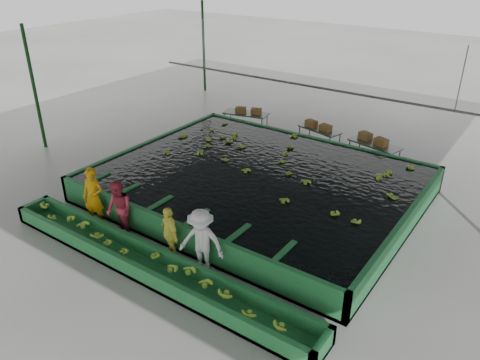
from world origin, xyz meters
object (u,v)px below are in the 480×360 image
Objects in this scene: worker_c at (169,233)px; box_stack_right at (373,142)px; packing_table_left at (246,122)px; packing_table_right at (373,154)px; box_stack_mid at (318,129)px; box_stack_left at (248,113)px; packing_table_mid at (319,138)px; worker_a at (94,197)px; worker_d at (201,242)px; sorting_trough at (148,264)px; worker_b at (119,210)px; flotation_tank at (257,184)px.

worker_c is 9.29m from box_stack_right.
packing_table_left is 6.08m from packing_table_right.
box_stack_left is at bearing -176.63° from box_stack_mid.
worker_c is at bearing -88.37° from packing_table_mid.
worker_a is 1.00× the size of worker_d.
sorting_trough is 2.15m from worker_b.
sorting_trough is 1.54m from worker_d.
box_stack_mid is at bearing 93.40° from flotation_tank.
worker_b is at bearing 163.35° from worker_d.
worker_a reaches higher than box_stack_right.
packing_table_right is (2.24, 8.96, -0.33)m from worker_c.
box_stack_left reaches higher than packing_table_mid.
worker_a is at bearing -106.08° from box_stack_mid.
packing_table_mid is at bearing 115.87° from worker_c.
packing_table_mid is (-0.23, 5.08, -0.03)m from flotation_tank.
worker_a is 1.18× the size of worker_c.
worker_b reaches higher than flotation_tank.
worker_d is at bearing -61.71° from packing_table_left.
box_stack_mid is (-0.07, -0.03, 0.42)m from packing_table_mid.
flotation_tank is at bearing 37.54° from worker_a.
packing_table_right reaches higher than sorting_trough.
box_stack_right is at bearing 77.63° from sorting_trough.
worker_b is 9.53m from packing_table_mid.
box_stack_left is (-3.65, 9.95, 0.66)m from sorting_trough.
worker_a is at bearing -124.85° from flotation_tank.
box_stack_right is (-0.12, 0.08, 0.45)m from packing_table_right.
worker_d is 1.58× the size of box_stack_left.
sorting_trough is 5.43× the size of worker_d.
worker_c is 9.87m from box_stack_left.
worker_d is at bearing 35.21° from sorting_trough.
worker_c is (0.03, -4.30, 0.33)m from flotation_tank.
worker_d is (1.13, -4.30, 0.47)m from flotation_tank.
worker_b is 0.87× the size of packing_table_left.
worker_b reaches higher than box_stack_mid.
box_stack_left is at bearing 178.17° from packing_table_right.
box_stack_right is (2.39, -0.34, 0.48)m from packing_table_mid.
sorting_trough is at bearing -68.17° from worker_c.
worker_d is (1.13, 0.80, 0.67)m from sorting_trough.
worker_a is at bearing 165.04° from sorting_trough.
worker_c is 9.39m from packing_table_mid.
flotation_tank is at bearing -87.36° from packing_table_mid.
worker_c is 0.78× the size of packing_table_left.
packing_table_left is 3.52m from box_stack_mid.
packing_table_right is 0.47m from box_stack_right.
box_stack_right is (2.12, 9.04, 0.12)m from worker_c.
packing_table_mid is at bearing 92.64° from flotation_tank.
worker_a is at bearing -155.76° from worker_c.
packing_table_left is at bearing 127.99° from flotation_tank.
box_stack_left is 0.97× the size of box_stack_mid.
box_stack_right is at bearing -8.00° from packing_table_mid.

